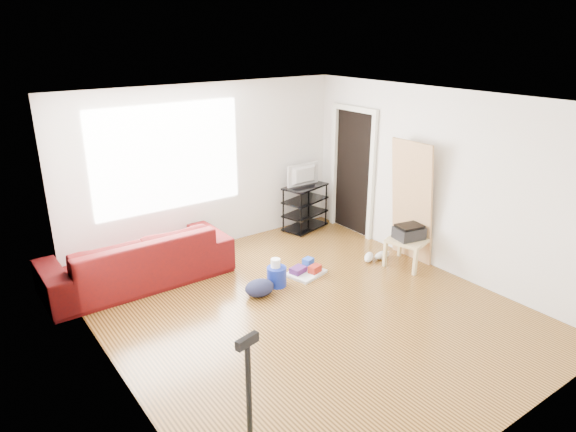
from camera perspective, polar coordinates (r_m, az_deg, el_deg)
room at (r=5.91m, az=2.16°, el=0.74°), size 4.51×5.01×2.51m
sofa at (r=7.25m, az=-16.06°, el=-7.05°), size 2.43×0.95×0.71m
tv_stand at (r=8.65m, az=1.90°, el=1.03°), size 0.84×0.61×0.76m
tv at (r=8.49m, az=1.94°, el=4.55°), size 0.62×0.08×0.36m
side_table at (r=7.50m, az=13.20°, el=-2.91°), size 0.62×0.62×0.42m
printer at (r=7.44m, az=13.30°, el=-1.73°), size 0.44×0.37×0.20m
bucket at (r=6.89m, az=-1.25°, el=-7.69°), size 0.31×0.31×0.26m
toilet_paper at (r=6.82m, az=-1.38°, el=-6.24°), size 0.13×0.13×0.12m
cleaning_tray at (r=7.17m, az=2.01°, el=-6.05°), size 0.57×0.50×0.18m
backpack at (r=6.66m, az=-3.16°, el=-8.78°), size 0.41×0.34×0.21m
sneakers at (r=7.70m, az=9.70°, el=-4.41°), size 0.51×0.27×0.12m
door_panel at (r=7.86m, az=13.06°, el=-4.60°), size 0.22×0.71×1.77m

